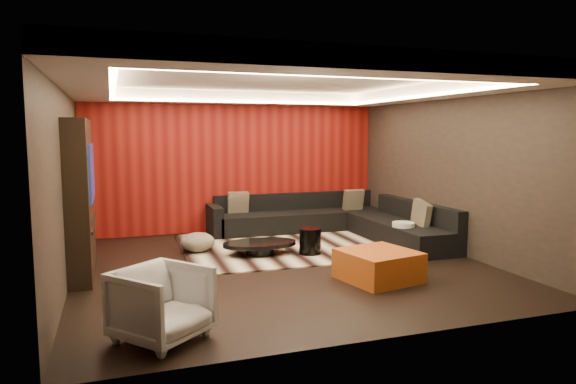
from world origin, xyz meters
name	(u,v)px	position (x,y,z in m)	size (l,w,h in m)	color
floor	(282,266)	(0.00, 0.00, -0.01)	(6.00, 6.00, 0.02)	black
ceiling	(282,78)	(0.00, 0.00, 2.81)	(6.00, 6.00, 0.02)	silver
wall_back	(236,163)	(0.00, 3.01, 1.40)	(6.00, 0.02, 2.80)	black
wall_left	(64,180)	(-3.01, 0.00, 1.40)	(0.02, 6.00, 2.80)	black
wall_right	(451,169)	(3.01, 0.00, 1.40)	(0.02, 6.00, 2.80)	black
red_feature_wall	(236,163)	(0.00, 2.97, 1.40)	(5.98, 0.05, 2.78)	#6B0C0A
soffit_back	(239,98)	(0.00, 2.70, 2.69)	(6.00, 0.60, 0.22)	silver
soffit_front	(369,62)	(0.00, -2.70, 2.69)	(6.00, 0.60, 0.22)	silver
soffit_left	(85,80)	(-2.70, 0.00, 2.69)	(0.60, 4.80, 0.22)	silver
soffit_right	(438,91)	(2.70, 0.00, 2.69)	(0.60, 4.80, 0.22)	silver
cove_back	(243,102)	(0.00, 2.36, 2.60)	(4.80, 0.08, 0.04)	#FFD899
cove_front	(354,76)	(0.00, -2.36, 2.60)	(4.80, 0.08, 0.04)	#FFD899
cove_left	(112,88)	(-2.36, 0.00, 2.60)	(0.08, 4.80, 0.04)	#FFD899
cove_right	(420,96)	(2.36, 0.00, 2.60)	(0.08, 4.80, 0.04)	#FFD899
tv_surround	(80,197)	(-2.85, 0.60, 1.10)	(0.30, 2.00, 2.20)	black
tv_screen	(91,172)	(-2.69, 0.60, 1.45)	(0.04, 1.30, 0.80)	black
tv_shelf	(93,224)	(-2.69, 0.60, 0.70)	(0.04, 1.60, 0.04)	black
rug	(296,245)	(0.66, 1.24, 0.01)	(4.00, 3.00, 0.02)	beige
coffee_table	(260,248)	(-0.15, 0.73, 0.12)	(1.23, 1.23, 0.21)	black
drum_stool	(310,241)	(0.65, 0.48, 0.23)	(0.36, 0.36, 0.43)	black
striped_pouf	(198,242)	(-1.09, 1.26, 0.18)	(0.58, 0.58, 0.32)	beige
white_side_table	(403,236)	(2.31, 0.33, 0.24)	(0.38, 0.38, 0.48)	silver
orange_ottoman	(378,266)	(1.00, -1.18, 0.20)	(0.92, 0.92, 0.41)	#993C13
armchair	(162,304)	(-2.00, -2.32, 0.36)	(0.77, 0.79, 0.72)	silver
sectional_sofa	(336,222)	(1.73, 1.86, 0.26)	(3.65, 3.50, 0.75)	black
throw_pillows	(334,205)	(1.66, 1.80, 0.62)	(2.95, 2.79, 0.50)	tan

